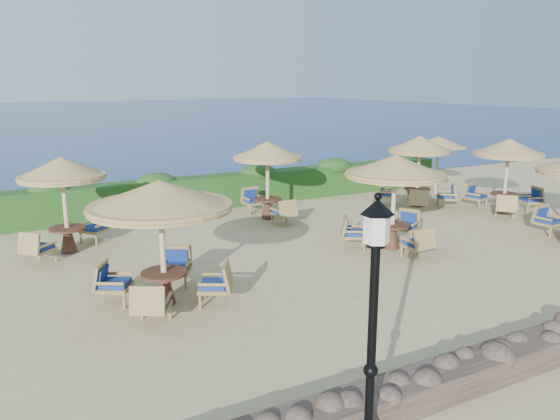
% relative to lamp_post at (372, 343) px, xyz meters
% --- Properties ---
extents(ground, '(120.00, 120.00, 0.00)m').
position_rel_lamp_post_xyz_m(ground, '(4.80, 6.80, -1.55)').
color(ground, tan).
rests_on(ground, ground).
extents(sea, '(160.00, 160.00, 0.00)m').
position_rel_lamp_post_xyz_m(sea, '(4.80, 76.80, -1.55)').
color(sea, navy).
rests_on(sea, ground).
extents(hedge, '(18.00, 0.90, 1.20)m').
position_rel_lamp_post_xyz_m(hedge, '(4.80, 14.00, -0.95)').
color(hedge, '#184014').
rests_on(hedge, ground).
extents(lamp_post, '(0.44, 0.44, 3.31)m').
position_rel_lamp_post_xyz_m(lamp_post, '(0.00, 0.00, 0.00)').
color(lamp_post, black).
rests_on(lamp_post, ground).
extents(extra_parasol, '(2.30, 2.30, 2.41)m').
position_rel_lamp_post_xyz_m(extra_parasol, '(12.60, 12.00, 0.62)').
color(extra_parasol, '#C9B18E').
rests_on(extra_parasol, ground).
extents(cafe_set_0, '(2.99, 2.99, 2.65)m').
position_rel_lamp_post_xyz_m(cafe_set_0, '(-0.81, 5.95, 0.32)').
color(cafe_set_0, '#C9B18E').
rests_on(cafe_set_0, ground).
extents(cafe_set_1, '(2.78, 2.79, 2.65)m').
position_rel_lamp_post_xyz_m(cafe_set_1, '(5.96, 6.78, 0.35)').
color(cafe_set_1, '#C9B18E').
rests_on(cafe_set_1, ground).
extents(cafe_set_3, '(2.58, 2.35, 2.65)m').
position_rel_lamp_post_xyz_m(cafe_set_3, '(-2.11, 10.69, 0.34)').
color(cafe_set_3, '#C9B18E').
rests_on(cafe_set_3, ground).
extents(cafe_set_4, '(2.33, 2.83, 2.65)m').
position_rel_lamp_post_xyz_m(cafe_set_4, '(4.44, 11.49, 0.35)').
color(cafe_set_4, '#C9B18E').
rests_on(cafe_set_4, ground).
extents(cafe_set_5, '(2.61, 2.61, 2.65)m').
position_rel_lamp_post_xyz_m(cafe_set_5, '(10.24, 10.53, 0.11)').
color(cafe_set_5, '#C9B18E').
rests_on(cafe_set_5, ground).
extents(cafe_set_6, '(2.70, 2.66, 2.65)m').
position_rel_lamp_post_xyz_m(cafe_set_6, '(12.30, 8.29, 0.25)').
color(cafe_set_6, '#C9B18E').
rests_on(cafe_set_6, ground).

